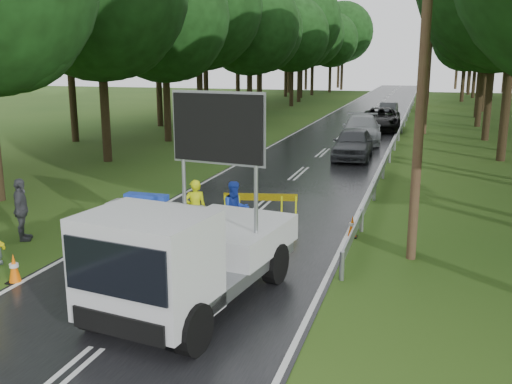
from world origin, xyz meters
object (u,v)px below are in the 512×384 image
at_px(work_truck, 187,255).
at_px(queue_car_third, 381,119).
at_px(queue_car_second, 362,129).
at_px(civilian, 235,210).
at_px(officer, 195,209).
at_px(police_sedan, 148,228).
at_px(queue_car_first, 353,143).
at_px(queue_car_fourth, 388,110).
at_px(barrier, 260,201).

height_order(work_truck, queue_car_third, work_truck).
bearing_deg(queue_car_second, civilian, -99.05).
bearing_deg(officer, police_sedan, 43.32).
height_order(police_sedan, work_truck, work_truck).
relative_size(work_truck, queue_car_second, 1.01).
bearing_deg(queue_car_third, work_truck, -95.41).
distance_m(civilian, queue_car_first, 14.44).
distance_m(work_truck, queue_car_second, 25.18).
distance_m(officer, civilian, 1.15).
relative_size(police_sedan, queue_car_fourth, 1.15).
bearing_deg(police_sedan, civilian, -128.34).
xyz_separation_m(officer, queue_car_second, (2.33, 20.68, -0.04)).
height_order(work_truck, queue_car_second, work_truck).
xyz_separation_m(police_sedan, work_truck, (2.27, -2.69, 0.41)).
bearing_deg(work_truck, queue_car_second, 96.97).
xyz_separation_m(barrier, queue_car_fourth, (1.49, 34.02, -0.06)).
xyz_separation_m(police_sedan, officer, (0.58, 1.80, 0.10)).
height_order(officer, civilian, officer).
bearing_deg(police_sedan, queue_car_third, -96.99).
height_order(officer, queue_car_first, officer).
bearing_deg(officer, work_truck, 81.77).
height_order(police_sedan, queue_car_second, police_sedan).
bearing_deg(queue_car_first, officer, -102.07).
height_order(work_truck, queue_car_fourth, work_truck).
xyz_separation_m(work_truck, officer, (-1.70, 4.49, -0.31)).
bearing_deg(work_truck, officer, 119.11).
height_order(police_sedan, barrier, police_sedan).
relative_size(civilian, queue_car_first, 0.36).
bearing_deg(civilian, queue_car_fourth, 50.37).
relative_size(police_sedan, civilian, 2.76).
bearing_deg(barrier, officer, -136.62).
height_order(barrier, queue_car_first, queue_car_first).
xyz_separation_m(work_truck, queue_car_fourth, (1.15, 40.51, -0.51)).
bearing_deg(queue_car_fourth, queue_car_second, -90.43).
xyz_separation_m(barrier, queue_car_third, (1.62, 25.07, 0.09)).
xyz_separation_m(queue_car_second, queue_car_third, (0.64, 6.39, -0.01)).
relative_size(officer, civilian, 1.03).
bearing_deg(police_sedan, queue_car_second, -97.36).
height_order(work_truck, civilian, work_truck).
height_order(queue_car_second, queue_car_fourth, queue_car_second).
xyz_separation_m(work_truck, queue_car_second, (0.64, 25.17, -0.35)).
xyz_separation_m(work_truck, queue_car_first, (0.90, 19.17, -0.37)).
xyz_separation_m(work_truck, queue_car_third, (1.27, 31.56, -0.36)).
bearing_deg(work_truck, queue_car_third, 96.11).
bearing_deg(queue_car_first, queue_car_second, 90.42).
xyz_separation_m(barrier, officer, (-1.35, -2.00, 0.14)).
xyz_separation_m(queue_car_first, queue_car_second, (-0.26, 6.00, 0.02)).
relative_size(queue_car_first, queue_car_third, 0.80).
bearing_deg(queue_car_second, officer, -102.03).
bearing_deg(queue_car_first, civilian, -97.98).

